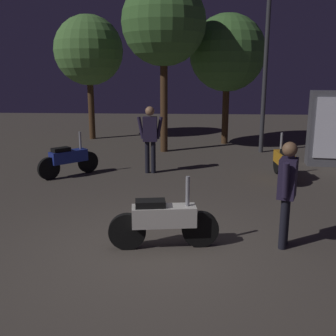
# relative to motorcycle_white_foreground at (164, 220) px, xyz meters

# --- Properties ---
(ground_plane) EXTENTS (40.00, 40.00, 0.00)m
(ground_plane) POSITION_rel_motorcycle_white_foreground_xyz_m (-0.23, -0.24, -0.44)
(ground_plane) COLOR #4C443D
(motorcycle_white_foreground) EXTENTS (1.66, 0.43, 1.11)m
(motorcycle_white_foreground) POSITION_rel_motorcycle_white_foreground_xyz_m (0.00, 0.00, 0.00)
(motorcycle_white_foreground) COLOR black
(motorcycle_white_foreground) RESTS_ON ground_plane
(motorcycle_orange_parked_left) EXTENTS (0.35, 1.66, 1.11)m
(motorcycle_orange_parked_left) POSITION_rel_motorcycle_white_foreground_xyz_m (2.69, 4.12, 0.00)
(motorcycle_orange_parked_left) COLOR black
(motorcycle_orange_parked_left) RESTS_ON ground_plane
(motorcycle_blue_parked_right) EXTENTS (1.25, 1.24, 1.11)m
(motorcycle_blue_parked_right) POSITION_rel_motorcycle_white_foreground_xyz_m (-2.72, 4.10, 0.00)
(motorcycle_blue_parked_right) COLOR black
(motorcycle_blue_parked_right) RESTS_ON ground_plane
(person_rider_beside) EXTENTS (0.35, 0.65, 1.62)m
(person_rider_beside) POSITION_rel_motorcycle_white_foreground_xyz_m (1.81, 0.15, 0.52)
(person_rider_beside) COLOR black
(person_rider_beside) RESTS_ON ground_plane
(person_bystander_far) EXTENTS (0.67, 0.25, 1.74)m
(person_bystander_far) POSITION_rel_motorcycle_white_foreground_xyz_m (-0.67, 4.53, 0.61)
(person_bystander_far) COLOR black
(person_bystander_far) RESTS_ON ground_plane
(streetlamp_near) EXTENTS (0.36, 0.36, 5.72)m
(streetlamp_near) POSITION_rel_motorcycle_white_foreground_xyz_m (2.71, 7.53, 3.13)
(streetlamp_near) COLOR #38383D
(streetlamp_near) RESTS_ON ground_plane
(tree_left_bg) EXTENTS (2.62, 2.62, 4.72)m
(tree_left_bg) POSITION_rel_motorcycle_white_foreground_xyz_m (-3.57, 9.90, 2.95)
(tree_left_bg) COLOR #4C331E
(tree_left_bg) RESTS_ON ground_plane
(tree_center_bg) EXTENTS (2.71, 2.71, 4.61)m
(tree_center_bg) POSITION_rel_motorcycle_white_foreground_xyz_m (1.63, 9.14, 2.81)
(tree_center_bg) COLOR #4C331E
(tree_center_bg) RESTS_ON ground_plane
(tree_right_bg) EXTENTS (2.67, 2.67, 5.43)m
(tree_right_bg) POSITION_rel_motorcycle_white_foreground_xyz_m (-0.52, 7.47, 3.64)
(tree_right_bg) COLOR #4C331E
(tree_right_bg) RESTS_ON ground_plane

